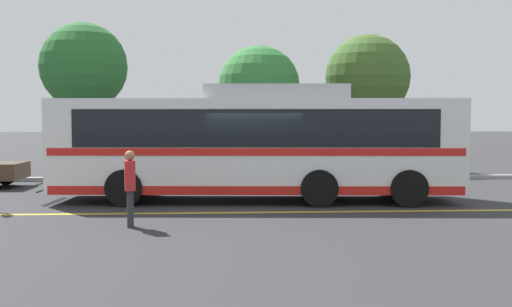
{
  "coord_description": "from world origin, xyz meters",
  "views": [
    {
      "loc": [
        -0.89,
        -16.77,
        2.29
      ],
      "look_at": [
        0.13,
        0.28,
        1.36
      ],
      "focal_mm": 42.0,
      "sensor_mm": 36.0,
      "label": 1
    }
  ],
  "objects_px": {
    "transit_bus": "(257,143)",
    "parked_car_2": "(303,164)",
    "pedestrian_0": "(130,184)",
    "tree_0": "(84,67)",
    "tree_2": "(259,87)",
    "tree_1": "(367,77)",
    "parked_car_1": "(112,167)"
  },
  "relations": [
    {
      "from": "transit_bus",
      "to": "parked_car_1",
      "type": "bearing_deg",
      "value": 54.34
    },
    {
      "from": "pedestrian_0",
      "to": "tree_0",
      "type": "relative_size",
      "value": 0.25
    },
    {
      "from": "tree_1",
      "to": "tree_2",
      "type": "bearing_deg",
      "value": -176.1
    },
    {
      "from": "transit_bus",
      "to": "parked_car_2",
      "type": "distance_m",
      "value": 4.49
    },
    {
      "from": "parked_car_2",
      "to": "tree_1",
      "type": "xyz_separation_m",
      "value": [
        3.98,
        6.85,
        3.59
      ]
    },
    {
      "from": "parked_car_2",
      "to": "tree_0",
      "type": "xyz_separation_m",
      "value": [
        -8.86,
        5.58,
        3.89
      ]
    },
    {
      "from": "parked_car_2",
      "to": "tree_2",
      "type": "bearing_deg",
      "value": -165.55
    },
    {
      "from": "transit_bus",
      "to": "parked_car_1",
      "type": "relative_size",
      "value": 2.76
    },
    {
      "from": "pedestrian_0",
      "to": "tree_0",
      "type": "distance_m",
      "value": 14.68
    },
    {
      "from": "parked_car_1",
      "to": "pedestrian_0",
      "type": "xyz_separation_m",
      "value": [
        1.83,
        -8.09,
        0.24
      ]
    },
    {
      "from": "tree_1",
      "to": "tree_2",
      "type": "relative_size",
      "value": 1.1
    },
    {
      "from": "transit_bus",
      "to": "tree_0",
      "type": "height_order",
      "value": "tree_0"
    },
    {
      "from": "transit_bus",
      "to": "pedestrian_0",
      "type": "distance_m",
      "value": 5.11
    },
    {
      "from": "parked_car_2",
      "to": "tree_1",
      "type": "height_order",
      "value": "tree_1"
    },
    {
      "from": "transit_bus",
      "to": "parked_car_1",
      "type": "distance_m",
      "value": 6.33
    },
    {
      "from": "pedestrian_0",
      "to": "parked_car_1",
      "type": "bearing_deg",
      "value": -177.7
    },
    {
      "from": "parked_car_1",
      "to": "parked_car_2",
      "type": "xyz_separation_m",
      "value": [
        6.7,
        -0.03,
        0.07
      ]
    },
    {
      "from": "transit_bus",
      "to": "tree_0",
      "type": "relative_size",
      "value": 1.8
    },
    {
      "from": "transit_bus",
      "to": "tree_0",
      "type": "distance_m",
      "value": 12.19
    },
    {
      "from": "tree_1",
      "to": "pedestrian_0",
      "type": "bearing_deg",
      "value": -120.73
    },
    {
      "from": "parked_car_1",
      "to": "pedestrian_0",
      "type": "bearing_deg",
      "value": 13.09
    },
    {
      "from": "transit_bus",
      "to": "tree_0",
      "type": "xyz_separation_m",
      "value": [
        -6.96,
        9.54,
        2.99
      ]
    },
    {
      "from": "tree_0",
      "to": "tree_1",
      "type": "xyz_separation_m",
      "value": [
        12.84,
        1.27,
        -0.31
      ]
    },
    {
      "from": "parked_car_1",
      "to": "tree_0",
      "type": "bearing_deg",
      "value": -158.42
    },
    {
      "from": "pedestrian_0",
      "to": "transit_bus",
      "type": "bearing_deg",
      "value": 133.48
    },
    {
      "from": "tree_0",
      "to": "tree_2",
      "type": "height_order",
      "value": "tree_0"
    },
    {
      "from": "transit_bus",
      "to": "tree_1",
      "type": "bearing_deg",
      "value": -24.46
    },
    {
      "from": "transit_bus",
      "to": "tree_2",
      "type": "relative_size",
      "value": 2.05
    },
    {
      "from": "parked_car_2",
      "to": "pedestrian_0",
      "type": "height_order",
      "value": "pedestrian_0"
    },
    {
      "from": "tree_2",
      "to": "tree_1",
      "type": "bearing_deg",
      "value": 3.9
    },
    {
      "from": "parked_car_1",
      "to": "tree_2",
      "type": "distance_m",
      "value": 9.1
    },
    {
      "from": "parked_car_2",
      "to": "tree_0",
      "type": "bearing_deg",
      "value": -117.68
    }
  ]
}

